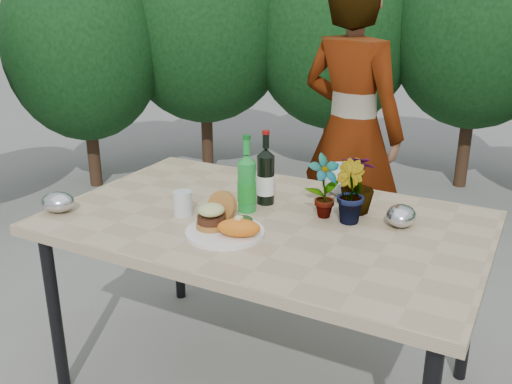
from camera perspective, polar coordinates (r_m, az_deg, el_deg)
The scene contains 18 objects.
ground at distance 2.53m, azimuth 0.89°, elevation -18.47°, with size 80.00×80.00×0.00m, color slate.
patio_table at distance 2.17m, azimuth 0.99°, elevation -4.01°, with size 1.60×1.00×0.75m.
shrub_hedge at distance 3.71m, azimuth 11.52°, elevation 13.07°, with size 6.75×5.09×2.14m.
dinner_plate at distance 2.01m, azimuth -3.12°, elevation -4.04°, with size 0.28×0.28×0.01m, color white.
burger_stack at distance 2.03m, azimuth -4.21°, elevation -2.18°, with size 0.11×0.16×0.11m.
sweet_potato at distance 1.95m, azimuth -1.73°, elevation -3.60°, with size 0.15×0.08×0.06m, color orange.
grilled_veg at distance 2.07m, azimuth -1.41°, elevation -2.70°, with size 0.08×0.05×0.03m.
wine_bottle at distance 2.26m, azimuth 0.97°, elevation 1.51°, with size 0.07×0.07×0.30m.
sparkling_water at distance 2.18m, azimuth -0.93°, elevation 0.83°, with size 0.07×0.07×0.30m.
plastic_cup at distance 2.18m, azimuth -7.33°, elevation -1.14°, with size 0.07×0.07×0.10m, color silver.
seedling_left at distance 2.13m, azimuth 6.82°, elevation 0.52°, with size 0.13×0.09×0.24m, color #246121.
seedling_mid at distance 2.11m, azimuth 9.27°, elevation 0.00°, with size 0.13×0.10×0.23m, color #295C1F.
seedling_right at distance 2.20m, azimuth 10.13°, elevation 0.82°, with size 0.13×0.13×0.23m, color #225A1E.
blue_bowl at distance 2.41m, azimuth 8.53°, elevation 1.21°, with size 0.15×0.15×0.12m, color silver.
foil_packet_left at distance 2.33m, azimuth -19.19°, elevation -0.96°, with size 0.13×0.11×0.08m, color silver.
foil_packet_right at distance 2.13m, azimuth 14.31°, elevation -2.31°, with size 0.13×0.11×0.08m, color silver.
person at distance 3.14m, azimuth 9.49°, elevation 6.00°, with size 0.61×0.40×1.66m, color #A06F50.
terracotta_pot at distance 4.71m, azimuth -4.32°, elevation 1.26°, with size 0.17×0.17×0.14m.
Camera 1 is at (0.89, -1.77, 1.57)m, focal length 40.00 mm.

